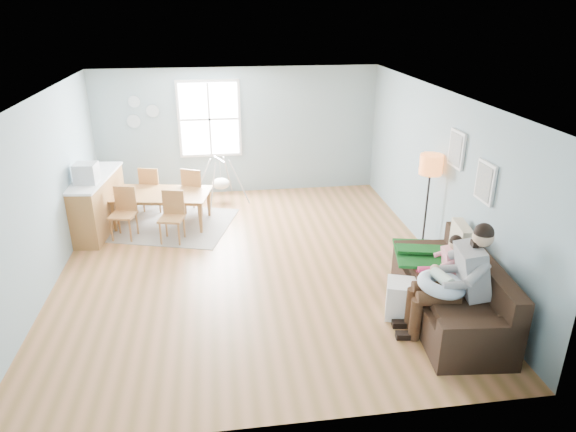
{
  "coord_description": "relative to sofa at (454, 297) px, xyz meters",
  "views": [
    {
      "loc": [
        -0.47,
        -7.41,
        3.91
      ],
      "look_at": [
        0.51,
        -0.49,
        1.0
      ],
      "focal_mm": 32.0,
      "sensor_mm": 36.0,
      "label": 1
    }
  ],
  "objects": [
    {
      "name": "room",
      "position": [
        -2.52,
        1.95,
        2.1
      ],
      "size": [
        8.4,
        9.4,
        3.9
      ],
      "color": "olive"
    },
    {
      "name": "window",
      "position": [
        -3.12,
        5.41,
        1.33
      ],
      "size": [
        1.32,
        0.08,
        1.62
      ],
      "color": "white",
      "rests_on": "room"
    },
    {
      "name": "pictures",
      "position": [
        0.45,
        0.9,
        1.53
      ],
      "size": [
        0.05,
        1.34,
        0.74
      ],
      "color": "white",
      "rests_on": "room"
    },
    {
      "name": "wall_plates",
      "position": [
        -4.52,
        5.42,
        1.5
      ],
      "size": [
        0.67,
        0.02,
        0.66
      ],
      "color": "#90A7AC",
      "rests_on": "room"
    },
    {
      "name": "sofa",
      "position": [
        0.0,
        0.0,
        0.0
      ],
      "size": [
        1.19,
        2.35,
        0.92
      ],
      "color": "black",
      "rests_on": "room"
    },
    {
      "name": "green_throw",
      "position": [
        -0.01,
        0.76,
        0.26
      ],
      "size": [
        1.21,
        1.1,
        0.04
      ],
      "primitive_type": "cube",
      "rotation": [
        0.0,
        0.0,
        -0.23
      ],
      "color": "#12521B",
      "rests_on": "sofa"
    },
    {
      "name": "beige_pillow",
      "position": [
        0.29,
        0.57,
        0.51
      ],
      "size": [
        0.23,
        0.56,
        0.54
      ],
      "primitive_type": "cube",
      "rotation": [
        0.0,
        0.0,
        -0.16
      ],
      "color": "beige",
      "rests_on": "sofa"
    },
    {
      "name": "father",
      "position": [
        -0.17,
        -0.31,
        0.48
      ],
      "size": [
        1.13,
        0.59,
        1.52
      ],
      "color": "gray",
      "rests_on": "sofa"
    },
    {
      "name": "nursing_pillow",
      "position": [
        -0.34,
        -0.29,
        0.39
      ],
      "size": [
        0.64,
        0.63,
        0.24
      ],
      "primitive_type": "torus",
      "rotation": [
        0.0,
        0.14,
        -0.05
      ],
      "color": "silver",
      "rests_on": "father"
    },
    {
      "name": "infant",
      "position": [
        -0.35,
        -0.25,
        0.48
      ],
      "size": [
        0.21,
        0.43,
        0.15
      ],
      "color": "silver",
      "rests_on": "nursing_pillow"
    },
    {
      "name": "toddler",
      "position": [
        -0.07,
        0.22,
        0.44
      ],
      "size": [
        0.57,
        0.31,
        0.87
      ],
      "color": "white",
      "rests_on": "sofa"
    },
    {
      "name": "floor_lamp",
      "position": [
        0.28,
        1.79,
        1.12
      ],
      "size": [
        0.35,
        0.35,
        1.75
      ],
      "color": "black",
      "rests_on": "room"
    },
    {
      "name": "storage_cube",
      "position": [
        -0.64,
        0.16,
        -0.07
      ],
      "size": [
        0.56,
        0.53,
        0.5
      ],
      "color": "white",
      "rests_on": "room"
    },
    {
      "name": "rug",
      "position": [
        -4.07,
        3.76,
        -0.32
      ],
      "size": [
        2.92,
        2.53,
        0.01
      ],
      "primitive_type": "cube",
      "rotation": [
        0.0,
        0.0,
        -0.29
      ],
      "color": "gray",
      "rests_on": "room"
    },
    {
      "name": "dining_table",
      "position": [
        -4.07,
        3.76,
        -0.01
      ],
      "size": [
        1.92,
        1.29,
        0.62
      ],
      "primitive_type": "imported",
      "rotation": [
        0.0,
        0.0,
        -0.18
      ],
      "color": "brown",
      "rests_on": "rug"
    },
    {
      "name": "chair_sw",
      "position": [
        -4.68,
        3.31,
        0.2
      ],
      "size": [
        0.5,
        0.5,
        0.92
      ],
      "color": "olive",
      "rests_on": "rug"
    },
    {
      "name": "chair_se",
      "position": [
        -3.82,
        3.05,
        0.18
      ],
      "size": [
        0.49,
        0.49,
        0.9
      ],
      "color": "olive",
      "rests_on": "rug"
    },
    {
      "name": "chair_nw",
      "position": [
        -4.32,
        4.48,
        0.21
      ],
      "size": [
        0.53,
        0.53,
        0.94
      ],
      "color": "olive",
      "rests_on": "rug"
    },
    {
      "name": "chair_ne",
      "position": [
        -3.48,
        4.22,
        0.22
      ],
      "size": [
        0.57,
        0.57,
        0.96
      ],
      "color": "olive",
      "rests_on": "rug"
    },
    {
      "name": "counter",
      "position": [
        -5.22,
        3.69,
        0.2
      ],
      "size": [
        0.76,
        1.9,
        1.04
      ],
      "color": "brown",
      "rests_on": "room"
    },
    {
      "name": "monitor",
      "position": [
        -5.24,
        3.34,
        0.88
      ],
      "size": [
        0.4,
        0.38,
        0.35
      ],
      "color": "#BABABF",
      "rests_on": "counter"
    },
    {
      "name": "baby_swing",
      "position": [
        -2.95,
        4.85,
        0.09
      ],
      "size": [
        1.19,
        1.2,
        0.93
      ],
      "color": "#BABABF",
      "rests_on": "room"
    }
  ]
}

